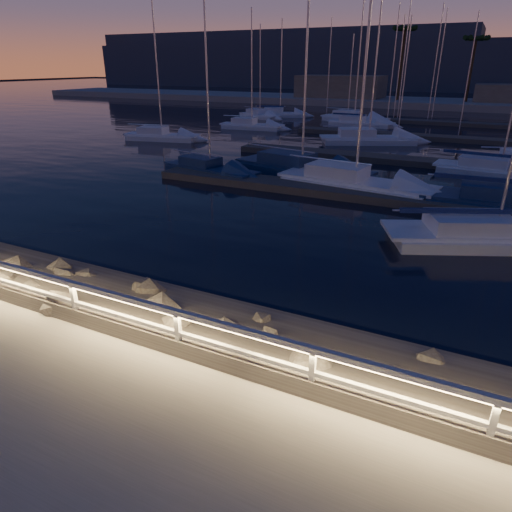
% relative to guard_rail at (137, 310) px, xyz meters
% --- Properties ---
extents(ground, '(400.00, 400.00, 0.00)m').
position_rel_guard_rail_xyz_m(ground, '(0.07, 0.00, -0.77)').
color(ground, '#A7A097').
rests_on(ground, ground).
extents(harbor_water, '(400.00, 440.00, 0.60)m').
position_rel_guard_rail_xyz_m(harbor_water, '(0.07, 31.22, -1.74)').
color(harbor_water, black).
rests_on(harbor_water, ground).
extents(guard_rail, '(44.11, 0.12, 1.06)m').
position_rel_guard_rail_xyz_m(guard_rail, '(0.00, 0.00, 0.00)').
color(guard_rail, silver).
rests_on(guard_rail, ground).
extents(floating_docks, '(22.00, 36.00, 0.40)m').
position_rel_guard_rail_xyz_m(floating_docks, '(0.07, 32.50, -1.17)').
color(floating_docks, '#5C534C').
rests_on(floating_docks, ground).
extents(far_shore, '(160.00, 14.00, 5.20)m').
position_rel_guard_rail_xyz_m(far_shore, '(-0.06, 74.05, -0.48)').
color(far_shore, '#A7A097').
rests_on(far_shore, ground).
extents(palm_left, '(3.00, 3.00, 11.20)m').
position_rel_guard_rail_xyz_m(palm_left, '(-7.93, 72.00, 9.36)').
color(palm_left, '#453620').
rests_on(palm_left, ground).
extents(palm_center, '(3.00, 3.00, 9.70)m').
position_rel_guard_rail_xyz_m(palm_center, '(2.07, 73.00, 8.01)').
color(palm_center, '#453620').
rests_on(palm_center, ground).
extents(distant_hills, '(230.00, 37.50, 18.00)m').
position_rel_guard_rail_xyz_m(distant_hills, '(-22.06, 133.69, 3.96)').
color(distant_hills, '#333C4E').
rests_on(distant_hills, ground).
extents(sailboat_a, '(7.05, 3.39, 11.64)m').
position_rel_guard_rail_xyz_m(sailboat_a, '(-20.12, 26.86, -0.95)').
color(sailboat_a, white).
rests_on(sailboat_a, ground).
extents(sailboat_b, '(6.86, 3.32, 11.27)m').
position_rel_guard_rail_xyz_m(sailboat_b, '(-8.91, 17.05, -0.98)').
color(sailboat_b, navy).
rests_on(sailboat_b, ground).
extents(sailboat_c, '(9.26, 4.53, 15.14)m').
position_rel_guard_rail_xyz_m(sailboat_c, '(-3.98, 19.67, -0.92)').
color(sailboat_c, navy).
rests_on(sailboat_c, ground).
extents(sailboat_d, '(8.49, 5.48, 14.02)m').
position_rel_guard_rail_xyz_m(sailboat_d, '(6.91, 11.91, -0.96)').
color(sailboat_d, white).
rests_on(sailboat_d, ground).
extents(sailboat_e, '(6.84, 2.68, 11.42)m').
position_rel_guard_rail_xyz_m(sailboat_e, '(-16.32, 37.08, -0.95)').
color(sailboat_e, white).
rests_on(sailboat_e, ground).
extents(sailboat_f, '(8.75, 3.65, 14.47)m').
position_rel_guard_rail_xyz_m(sailboat_f, '(-0.02, 17.38, -0.91)').
color(sailboat_f, white).
rests_on(sailboat_f, ground).
extents(sailboat_g, '(7.74, 3.03, 12.81)m').
position_rel_guard_rail_xyz_m(sailboat_g, '(6.98, 24.61, -0.96)').
color(sailboat_g, white).
rests_on(sailboat_g, ground).
extents(sailboat_i, '(6.44, 4.04, 10.73)m').
position_rel_guard_rail_xyz_m(sailboat_i, '(-20.09, 46.82, -0.97)').
color(sailboat_i, white).
rests_on(sailboat_i, ground).
extents(sailboat_j, '(8.41, 5.52, 14.03)m').
position_rel_guard_rail_xyz_m(sailboat_j, '(-3.18, 33.27, -0.92)').
color(sailboat_j, white).
rests_on(sailboat_j, ground).
extents(sailboat_k, '(7.31, 2.66, 12.17)m').
position_rel_guard_rail_xyz_m(sailboat_k, '(-6.86, 44.76, -0.98)').
color(sailboat_k, white).
rests_on(sailboat_k, ground).
extents(sailboat_m, '(6.93, 3.99, 11.47)m').
position_rel_guard_rail_xyz_m(sailboat_m, '(-18.49, 49.32, -0.95)').
color(sailboat_m, white).
rests_on(sailboat_m, ground).
extents(sailboat_n, '(8.31, 4.08, 13.66)m').
position_rel_guard_rail_xyz_m(sailboat_n, '(-8.56, 48.42, -0.92)').
color(sailboat_n, white).
rests_on(sailboat_n, ground).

